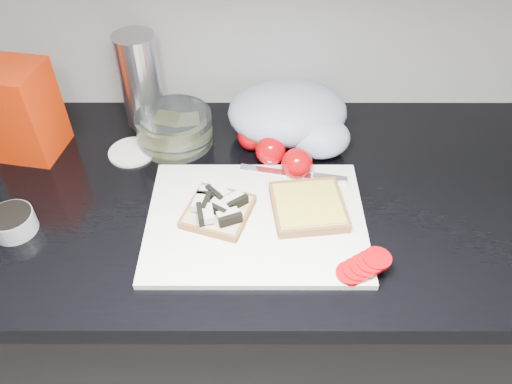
# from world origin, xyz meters

# --- Properties ---
(base_cabinet) EXTENTS (3.50, 0.60, 0.86)m
(base_cabinet) POSITION_xyz_m (0.00, 1.20, 0.43)
(base_cabinet) COLOR black
(base_cabinet) RESTS_ON ground
(countertop) EXTENTS (3.50, 0.64, 0.04)m
(countertop) POSITION_xyz_m (0.00, 1.20, 0.88)
(countertop) COLOR black
(countertop) RESTS_ON base_cabinet
(cutting_board) EXTENTS (0.40, 0.30, 0.01)m
(cutting_board) POSITION_xyz_m (0.13, 1.11, 0.91)
(cutting_board) COLOR white
(cutting_board) RESTS_ON countertop
(bread_left) EXTENTS (0.15, 0.15, 0.04)m
(bread_left) POSITION_xyz_m (0.06, 1.12, 0.92)
(bread_left) COLOR beige
(bread_left) RESTS_ON cutting_board
(bread_right) EXTENTS (0.15, 0.15, 0.02)m
(bread_right) POSITION_xyz_m (0.22, 1.13, 0.92)
(bread_right) COLOR beige
(bread_right) RESTS_ON cutting_board
(tomato_slices) EXTENTS (0.11, 0.08, 0.02)m
(tomato_slices) POSITION_xyz_m (0.31, 0.99, 0.92)
(tomato_slices) COLOR #AF0409
(tomato_slices) RESTS_ON cutting_board
(knife) EXTENTS (0.21, 0.06, 0.01)m
(knife) POSITION_xyz_m (0.23, 1.22, 0.92)
(knife) COLOR silver
(knife) RESTS_ON cutting_board
(seed_tub) EXTENTS (0.08, 0.08, 0.04)m
(seed_tub) POSITION_xyz_m (-0.31, 1.09, 0.92)
(seed_tub) COLOR gray
(seed_tub) RESTS_ON countertop
(tub_lid) EXTENTS (0.13, 0.13, 0.01)m
(tub_lid) POSITION_xyz_m (-0.14, 1.31, 0.90)
(tub_lid) COLOR white
(tub_lid) RESTS_ON countertop
(glass_bowl) EXTENTS (0.16, 0.16, 0.07)m
(glass_bowl) POSITION_xyz_m (-0.05, 1.35, 0.93)
(glass_bowl) COLOR silver
(glass_bowl) RESTS_ON countertop
(bread_bag) EXTENTS (0.14, 0.14, 0.20)m
(bread_bag) POSITION_xyz_m (-0.35, 1.32, 1.00)
(bread_bag) COLOR red
(bread_bag) RESTS_ON countertop
(steel_canister) EXTENTS (0.09, 0.09, 0.21)m
(steel_canister) POSITION_xyz_m (-0.12, 1.43, 1.01)
(steel_canister) COLOR #A8A8AD
(steel_canister) RESTS_ON countertop
(grocery_bag) EXTENTS (0.27, 0.24, 0.11)m
(grocery_bag) POSITION_xyz_m (0.20, 1.37, 0.95)
(grocery_bag) COLOR #ADB7D5
(grocery_bag) RESTS_ON countertop
(whole_tomatoes) EXTENTS (0.15, 0.15, 0.06)m
(whole_tomatoes) POSITION_xyz_m (0.16, 1.28, 0.93)
(whole_tomatoes) COLOR #AF0409
(whole_tomatoes) RESTS_ON countertop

